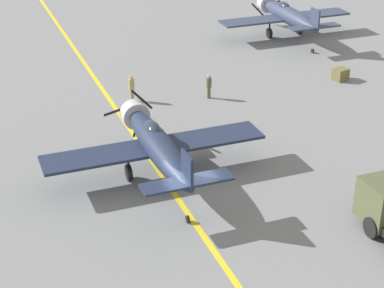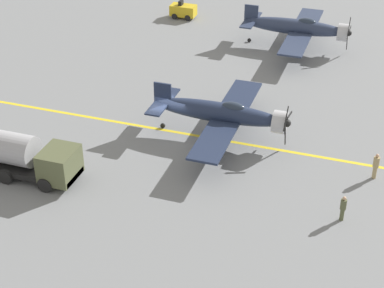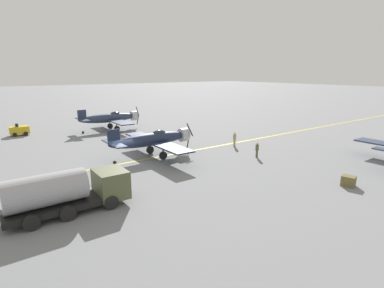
% 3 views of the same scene
% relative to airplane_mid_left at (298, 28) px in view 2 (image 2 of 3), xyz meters
% --- Properties ---
extents(ground_plane, '(400.00, 400.00, 0.00)m').
position_rel_airplane_mid_left_xyz_m(ground_plane, '(18.24, -5.87, -2.01)').
color(ground_plane, slate).
extents(taxiway_stripe, '(0.30, 160.00, 0.01)m').
position_rel_airplane_mid_left_xyz_m(taxiway_stripe, '(18.24, -5.87, -2.01)').
color(taxiway_stripe, yellow).
rests_on(taxiway_stripe, ground).
extents(airplane_mid_left, '(12.00, 9.98, 3.65)m').
position_rel_airplane_mid_left_xyz_m(airplane_mid_left, '(0.00, 0.00, 0.00)').
color(airplane_mid_left, '#2A354E').
rests_on(airplane_mid_left, ground).
extents(airplane_mid_center, '(12.00, 9.98, 3.65)m').
position_rel_airplane_mid_left_xyz_m(airplane_mid_center, '(17.95, -1.97, 0.00)').
color(airplane_mid_center, '#1F2943').
rests_on(airplane_mid_center, ground).
extents(fuel_tanker, '(2.68, 8.00, 2.98)m').
position_rel_airplane_mid_left_xyz_m(fuel_tanker, '(26.62, -13.08, -0.50)').
color(fuel_tanker, black).
rests_on(fuel_tanker, ground).
extents(tow_tractor, '(1.57, 2.60, 1.79)m').
position_rel_airplane_mid_left_xyz_m(tow_tractor, '(-4.11, -12.69, -1.22)').
color(tow_tractor, gold).
rests_on(tow_tractor, ground).
extents(ground_crew_walking, '(0.37, 0.37, 1.68)m').
position_rel_airplane_mid_left_xyz_m(ground_crew_walking, '(24.74, 7.36, -1.09)').
color(ground_crew_walking, '#515638').
rests_on(ground_crew_walking, ground).
extents(ground_crew_inspecting, '(0.40, 0.40, 1.82)m').
position_rel_airplane_mid_left_xyz_m(ground_crew_inspecting, '(19.64, 8.78, -1.02)').
color(ground_crew_inspecting, tan).
rests_on(ground_crew_inspecting, ground).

